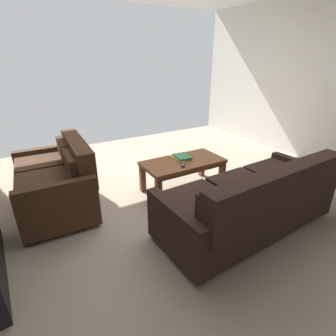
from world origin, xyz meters
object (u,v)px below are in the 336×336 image
coffee_table (183,165)px  tv_remote (183,165)px  book_stack (181,157)px  loveseat_near (57,181)px  sofa_main (252,201)px

coffee_table → tv_remote: size_ratio=6.91×
coffee_table → book_stack: 0.13m
coffee_table → tv_remote: bearing=57.2°
loveseat_near → tv_remote: size_ratio=8.32×
loveseat_near → book_stack: (-1.57, 0.27, 0.09)m
coffee_table → book_stack: book_stack is taller
coffee_table → book_stack: size_ratio=3.69×
tv_remote → book_stack: bearing=-116.6°
loveseat_near → coffee_table: (-1.55, 0.36, -0.00)m
loveseat_near → tv_remote: bearing=161.4°
book_stack → loveseat_near: bearing=-9.9°
book_stack → sofa_main: bearing=94.3°
sofa_main → tv_remote: size_ratio=12.51×
coffee_table → sofa_main: bearing=95.7°
book_stack → tv_remote: size_ratio=1.87×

